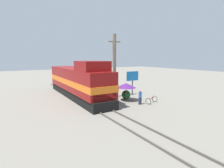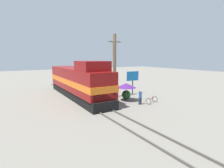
% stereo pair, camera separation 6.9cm
% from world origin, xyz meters
% --- Properties ---
extents(ground_plane, '(120.00, 120.00, 0.00)m').
position_xyz_m(ground_plane, '(0.00, 0.00, 0.00)').
color(ground_plane, slate).
extents(rail_near, '(0.08, 33.27, 0.15)m').
position_xyz_m(rail_near, '(-0.72, 0.00, 0.07)').
color(rail_near, '#4C4742').
rests_on(rail_near, ground_plane).
extents(rail_far, '(0.08, 33.27, 0.15)m').
position_xyz_m(rail_far, '(0.72, 0.00, 0.07)').
color(rail_far, '#4C4742').
rests_on(rail_far, ground_plane).
extents(locomotive, '(3.10, 16.03, 4.88)m').
position_xyz_m(locomotive, '(0.00, 3.07, 2.06)').
color(locomotive, black).
rests_on(locomotive, ground_plane).
extents(utility_pole, '(1.80, 0.44, 8.24)m').
position_xyz_m(utility_pole, '(4.21, 0.89, 4.17)').
color(utility_pole, '#726047').
rests_on(utility_pole, ground_plane).
extents(vendor_umbrella, '(2.41, 2.41, 2.15)m').
position_xyz_m(vendor_umbrella, '(4.38, -1.54, 1.88)').
color(vendor_umbrella, '#4C4C4C').
rests_on(vendor_umbrella, ground_plane).
extents(billboard_sign, '(2.04, 0.12, 3.29)m').
position_xyz_m(billboard_sign, '(7.40, 1.10, 2.44)').
color(billboard_sign, '#595959').
rests_on(billboard_sign, ground_plane).
extents(shrub_cluster, '(1.14, 1.14, 1.14)m').
position_xyz_m(shrub_cluster, '(4.84, -0.94, 0.57)').
color(shrub_cluster, '#236028').
rests_on(shrub_cluster, ground_plane).
extents(person_bystander, '(0.34, 0.34, 1.68)m').
position_xyz_m(person_bystander, '(4.67, -3.85, 0.91)').
color(person_bystander, '#2D3347').
rests_on(person_bystander, ground_plane).
extents(bicycle, '(1.71, 1.17, 0.72)m').
position_xyz_m(bicycle, '(6.18, -4.10, 0.37)').
color(bicycle, black).
rests_on(bicycle, ground_plane).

